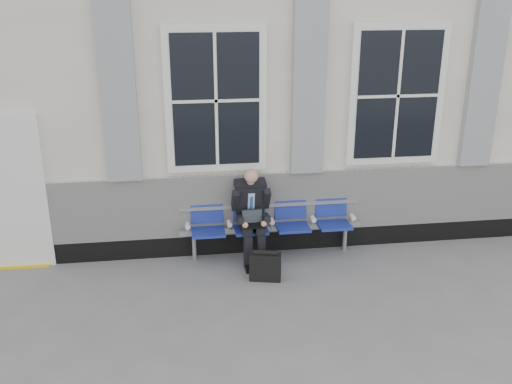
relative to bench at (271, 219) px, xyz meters
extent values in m
plane|color=slate|center=(1.42, -1.32, -0.55)|extent=(70.00, 70.00, 0.00)
cube|color=silver|center=(1.42, 2.18, 1.55)|extent=(14.00, 4.00, 4.20)
cube|color=black|center=(1.42, 0.15, -0.40)|extent=(14.00, 0.10, 0.30)
cube|color=silver|center=(1.42, 0.14, 0.20)|extent=(14.00, 0.08, 0.90)
cube|color=#929597|center=(-1.98, 0.12, 1.85)|extent=(0.45, 0.14, 2.40)
cube|color=#929597|center=(0.52, 0.12, 1.85)|extent=(0.45, 0.14, 2.40)
cube|color=#929597|center=(3.02, 0.12, 1.85)|extent=(0.45, 0.14, 2.40)
cube|color=white|center=(-0.73, 0.14, 1.70)|extent=(1.35, 0.10, 1.95)
cube|color=black|center=(-0.73, 0.09, 1.70)|extent=(1.15, 0.02, 1.75)
cube|color=white|center=(1.77, 0.14, 1.70)|extent=(1.35, 0.10, 1.95)
cube|color=black|center=(1.77, 0.09, 1.70)|extent=(1.15, 0.02, 1.75)
cube|color=black|center=(-3.58, 0.28, 0.50)|extent=(0.95, 0.30, 2.10)
cube|color=white|center=(-3.58, 0.13, 0.50)|extent=(1.10, 0.10, 2.20)
cube|color=gold|center=(-3.58, 0.16, -0.54)|extent=(0.95, 0.30, 0.02)
cube|color=#9EA0A3|center=(0.00, -0.02, -0.13)|extent=(2.60, 0.07, 0.07)
cube|color=#9EA0A3|center=(0.00, 0.10, 0.18)|extent=(2.60, 0.05, 0.05)
cylinder|color=#9EA0A3|center=(-1.10, -0.02, -0.36)|extent=(0.06, 0.06, 0.39)
cylinder|color=#9EA0A3|center=(1.10, -0.02, -0.36)|extent=(0.06, 0.06, 0.39)
cube|color=navy|center=(-0.90, -0.10, -0.10)|extent=(0.46, 0.42, 0.07)
cube|color=navy|center=(-0.90, 0.11, 0.16)|extent=(0.46, 0.10, 0.40)
cube|color=navy|center=(-0.30, -0.10, -0.10)|extent=(0.46, 0.42, 0.07)
cube|color=navy|center=(-0.30, 0.11, 0.16)|extent=(0.46, 0.10, 0.40)
cube|color=navy|center=(0.30, -0.10, -0.10)|extent=(0.46, 0.42, 0.07)
cube|color=navy|center=(0.30, 0.11, 0.16)|extent=(0.46, 0.10, 0.40)
cube|color=navy|center=(0.90, -0.10, -0.10)|extent=(0.46, 0.42, 0.07)
cube|color=navy|center=(0.90, 0.11, 0.16)|extent=(0.46, 0.10, 0.40)
cylinder|color=white|center=(-1.18, -0.07, 0.00)|extent=(0.07, 0.12, 0.07)
cylinder|color=white|center=(-0.60, -0.07, 0.00)|extent=(0.07, 0.12, 0.07)
cylinder|color=white|center=(0.00, -0.07, 0.00)|extent=(0.07, 0.12, 0.07)
cylinder|color=white|center=(0.60, -0.07, 0.00)|extent=(0.07, 0.12, 0.07)
cylinder|color=white|center=(1.18, -0.07, 0.00)|extent=(0.07, 0.12, 0.07)
cube|color=black|center=(-0.37, -0.44, -0.51)|extent=(0.11, 0.24, 0.08)
cube|color=black|center=(-0.19, -0.44, -0.51)|extent=(0.11, 0.24, 0.08)
cube|color=black|center=(-0.38, -0.39, -0.31)|extent=(0.11, 0.12, 0.47)
cube|color=black|center=(-0.20, -0.38, -0.31)|extent=(0.11, 0.12, 0.47)
cube|color=black|center=(-0.38, -0.19, -0.02)|extent=(0.14, 0.41, 0.13)
cube|color=black|center=(-0.20, -0.18, -0.02)|extent=(0.14, 0.41, 0.13)
cube|color=black|center=(-0.30, -0.01, 0.28)|extent=(0.39, 0.32, 0.57)
cube|color=#B9E1F3|center=(-0.30, -0.11, 0.30)|extent=(0.09, 0.09, 0.32)
cube|color=blue|center=(-0.30, -0.12, 0.28)|extent=(0.04, 0.07, 0.27)
cube|color=black|center=(-0.30, -0.03, 0.55)|extent=(0.44, 0.23, 0.13)
cylinder|color=tan|center=(-0.30, -0.08, 0.61)|extent=(0.10, 0.10, 0.09)
sphere|color=tan|center=(-0.30, -0.13, 0.70)|extent=(0.19, 0.19, 0.19)
cube|color=black|center=(-0.51, -0.10, 0.35)|extent=(0.10, 0.26, 0.34)
cube|color=black|center=(-0.08, -0.09, 0.35)|extent=(0.10, 0.26, 0.34)
cube|color=black|center=(-0.47, -0.26, 0.14)|extent=(0.09, 0.28, 0.13)
cube|color=black|center=(-0.11, -0.25, 0.14)|extent=(0.09, 0.28, 0.13)
sphere|color=tan|center=(-0.41, -0.39, 0.10)|extent=(0.08, 0.08, 0.08)
sphere|color=tan|center=(-0.16, -0.38, 0.10)|extent=(0.08, 0.08, 0.08)
cube|color=black|center=(-0.29, -0.31, 0.05)|extent=(0.31, 0.22, 0.02)
cube|color=black|center=(-0.29, -0.21, 0.15)|extent=(0.30, 0.09, 0.19)
cube|color=black|center=(-0.29, -0.21, 0.15)|extent=(0.27, 0.07, 0.16)
cube|color=black|center=(-0.19, -0.73, -0.37)|extent=(0.44, 0.26, 0.37)
cylinder|color=black|center=(-0.19, -0.73, -0.16)|extent=(0.33, 0.14, 0.07)
camera|label=1|loc=(-1.23, -7.37, 3.17)|focal=40.00mm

